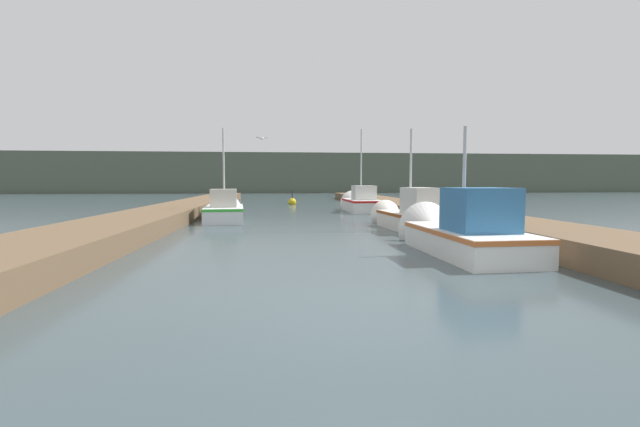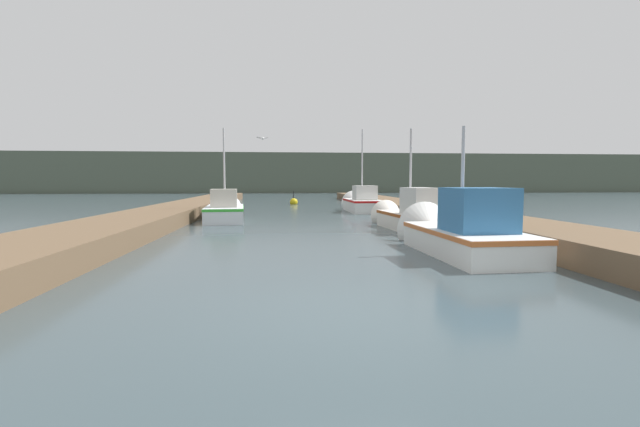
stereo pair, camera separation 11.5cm
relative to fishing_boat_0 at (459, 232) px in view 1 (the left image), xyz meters
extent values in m
plane|color=#38474C|center=(-3.26, -4.52, -0.48)|extent=(200.00, 200.00, 0.00)
cube|color=brown|center=(-9.06, 11.48, -0.20)|extent=(2.53, 40.00, 0.55)
cube|color=brown|center=(2.55, 11.48, -0.20)|extent=(2.53, 40.00, 0.55)
cube|color=#4C5647|center=(-3.26, 57.36, 2.33)|extent=(120.00, 16.00, 5.61)
cube|color=silver|center=(0.02, -0.46, -0.17)|extent=(1.82, 3.85, 0.61)
cube|color=#C0632E|center=(0.02, -0.46, 0.07)|extent=(1.85, 3.88, 0.10)
cone|color=silver|center=(-0.06, 1.82, -0.17)|extent=(1.63, 0.81, 1.60)
cube|color=#2D6699|center=(0.03, -0.93, 0.60)|extent=(1.32, 1.34, 0.95)
cylinder|color=#B2B2B7|center=(0.01, -0.17, 1.31)|extent=(0.08, 0.08, 2.35)
cube|color=silver|center=(0.31, 4.43, -0.18)|extent=(1.62, 4.10, 0.59)
cube|color=#934012|center=(0.31, 4.43, 0.06)|extent=(1.65, 4.14, 0.10)
cone|color=silver|center=(0.12, 6.91, -0.18)|extent=(1.33, 1.05, 1.26)
cube|color=silver|center=(0.35, 3.92, 0.56)|extent=(0.93, 1.54, 0.89)
cylinder|color=#B2B2B7|center=(0.29, 4.73, 1.56)|extent=(0.08, 0.08, 2.90)
cube|color=silver|center=(-6.56, 8.54, -0.16)|extent=(1.85, 3.76, 0.63)
cube|color=green|center=(-6.56, 8.54, 0.09)|extent=(1.89, 3.79, 0.10)
cone|color=silver|center=(-6.75, 10.75, -0.16)|extent=(1.53, 0.91, 1.46)
cube|color=#B2AD9E|center=(-6.52, 8.09, 0.52)|extent=(1.13, 1.15, 0.73)
cylinder|color=#B2B2B7|center=(-6.58, 8.82, 1.80)|extent=(0.08, 0.08, 3.30)
cube|color=silver|center=(0.31, 13.39, -0.14)|extent=(1.65, 3.75, 0.68)
cube|color=red|center=(0.31, 13.39, 0.14)|extent=(1.68, 3.78, 0.10)
cone|color=silver|center=(0.29, 15.71, -0.14)|extent=(1.54, 0.93, 1.53)
cube|color=silver|center=(0.32, 12.92, 0.59)|extent=(1.16, 1.25, 0.77)
cylinder|color=#B2B2B7|center=(0.31, 13.67, 2.13)|extent=(0.08, 0.08, 3.86)
cylinder|color=#473523|center=(1.21, 3.67, 0.17)|extent=(0.20, 0.20, 1.29)
cylinder|color=silver|center=(1.21, 3.67, 0.83)|extent=(0.24, 0.24, 0.04)
cylinder|color=#473523|center=(1.39, 17.67, 0.01)|extent=(0.21, 0.21, 0.97)
cylinder|color=silver|center=(1.39, 17.67, 0.51)|extent=(0.24, 0.24, 0.04)
cylinder|color=#473523|center=(1.35, 0.02, 0.09)|extent=(0.20, 0.20, 1.12)
cylinder|color=silver|center=(1.35, 0.02, 0.67)|extent=(0.23, 0.23, 0.04)
sphere|color=gold|center=(-3.24, 21.23, -0.32)|extent=(0.58, 0.58, 0.58)
cylinder|color=black|center=(-3.24, 21.23, 0.22)|extent=(0.06, 0.06, 0.50)
ellipsoid|color=white|center=(-5.00, 10.07, 3.15)|extent=(0.23, 0.31, 0.12)
cube|color=gray|center=(-4.87, 10.11, 3.17)|extent=(0.30, 0.20, 0.07)
cube|color=gray|center=(-5.13, 10.02, 3.17)|extent=(0.30, 0.20, 0.07)
camera|label=1|loc=(-4.33, -9.76, 1.22)|focal=24.00mm
camera|label=2|loc=(-4.21, -9.77, 1.22)|focal=24.00mm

